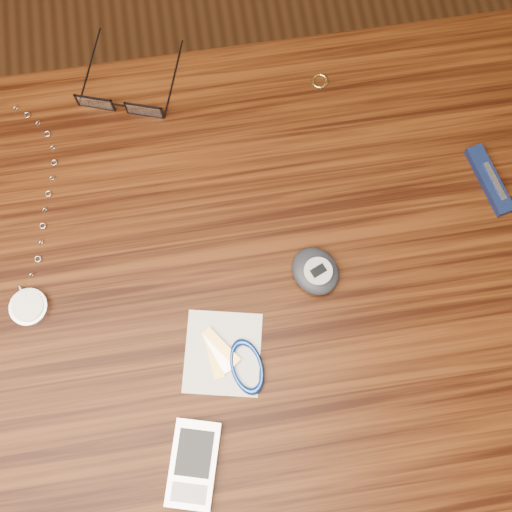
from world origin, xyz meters
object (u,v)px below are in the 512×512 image
at_px(pocket_watch, 30,300).
at_px(eyeglasses, 121,102).
at_px(pocket_knife, 489,180).
at_px(desk, 231,305).
at_px(pda_phone, 193,464).
at_px(pedometer, 316,271).
at_px(notepad_keys, 235,360).

bearing_deg(pocket_watch, eyeglasses, 61.43).
height_order(pocket_watch, pocket_knife, same).
xyz_separation_m(desk, pocket_watch, (-0.25, 0.02, 0.11)).
xyz_separation_m(desk, pda_phone, (-0.07, -0.20, 0.11)).
bearing_deg(pocket_knife, pda_phone, -145.63).
bearing_deg(eyeglasses, pda_phone, -85.41).
xyz_separation_m(pedometer, notepad_keys, (-0.12, -0.09, -0.01)).
bearing_deg(eyeglasses, pocket_knife, -21.60).
bearing_deg(notepad_keys, pocket_knife, 26.56).
bearing_deg(pda_phone, notepad_keys, 59.81).
bearing_deg(desk, pocket_watch, 175.02).
bearing_deg(pedometer, desk, -178.82).
distance_m(notepad_keys, pocket_knife, 0.41).
xyz_separation_m(eyeglasses, notepad_keys, (0.10, -0.37, -0.01)).
bearing_deg(pocket_knife, pedometer, -160.39).
xyz_separation_m(eyeglasses, pda_phone, (0.04, -0.48, -0.00)).
relative_size(notepad_keys, pocket_knife, 1.17).
height_order(pda_phone, pedometer, pedometer).
relative_size(pedometer, notepad_keys, 0.69).
xyz_separation_m(pocket_watch, pedometer, (0.36, -0.02, 0.01)).
bearing_deg(pocket_knife, pocket_watch, -173.44).
height_order(desk, pedometer, pedometer).
distance_m(pda_phone, notepad_keys, 0.13).
height_order(pocket_watch, notepad_keys, pocket_watch).
bearing_deg(pedometer, pocket_watch, 176.95).
bearing_deg(notepad_keys, desk, 88.04).
height_order(desk, eyeglasses, eyeglasses).
relative_size(pda_phone, notepad_keys, 0.91).
height_order(notepad_keys, pocket_knife, pocket_knife).
relative_size(pocket_watch, pedometer, 3.80).
bearing_deg(desk, pda_phone, -108.54).
relative_size(pocket_watch, pda_phone, 2.86).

